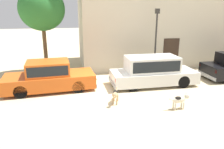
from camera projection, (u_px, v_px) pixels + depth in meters
name	position (u px, v px, depth m)	size (l,w,h in m)	color
ground_plane	(101.00, 94.00, 10.47)	(80.00, 80.00, 0.00)	#CCB78E
parked_sedan_nearest	(49.00, 76.00, 10.86)	(4.64, 2.06, 1.49)	#D15619
parked_sedan_second	(153.00, 70.00, 11.57)	(4.65, 1.71, 1.56)	silver
apartment_block	(189.00, 6.00, 16.53)	(16.53, 5.17, 8.27)	beige
stray_dog_spotted	(115.00, 94.00, 9.35)	(0.43, 1.01, 0.63)	tan
stray_dog_tan	(180.00, 99.00, 8.82)	(0.98, 0.25, 0.65)	beige
street_lamp	(156.00, 34.00, 12.92)	(0.22, 0.22, 3.97)	#2D2B28
acacia_tree_left	(42.00, 9.00, 13.03)	(2.74, 2.46, 5.25)	brown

